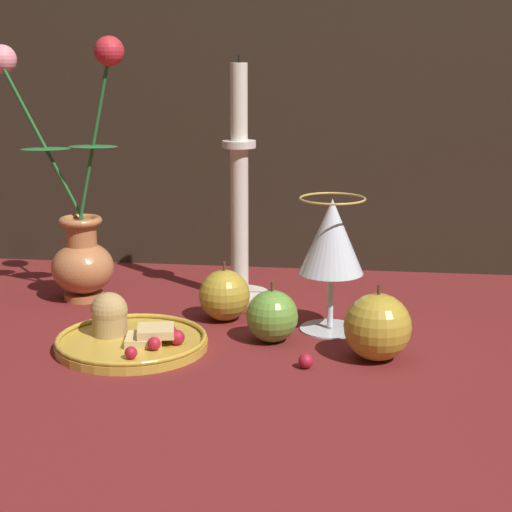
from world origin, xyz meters
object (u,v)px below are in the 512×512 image
(plate_with_pastries, at_px, (129,336))
(candlestick, at_px, (239,210))
(apple_beside_vase, at_px, (224,295))
(apple_near_glass, at_px, (378,327))
(vase, at_px, (78,230))
(wine_glass, at_px, (332,242))
(apple_at_table_edge, at_px, (272,316))

(plate_with_pastries, height_order, candlestick, candlestick)
(apple_beside_vase, xyz_separation_m, apple_near_glass, (0.20, -0.13, 0.01))
(plate_with_pastries, relative_size, apple_beside_vase, 2.31)
(vase, distance_m, candlestick, 0.24)
(apple_beside_vase, bearing_deg, apple_near_glass, -31.65)
(vase, height_order, apple_beside_vase, vase)
(wine_glass, bearing_deg, vase, 165.74)
(vase, xyz_separation_m, plate_with_pastries, (0.13, -0.19, -0.09))
(plate_with_pastries, relative_size, wine_glass, 1.07)
(apple_beside_vase, xyz_separation_m, apple_at_table_edge, (0.07, -0.08, -0.00))
(wine_glass, relative_size, apple_at_table_edge, 2.26)
(vase, height_order, plate_with_pastries, vase)
(vase, bearing_deg, candlestick, 7.53)
(vase, distance_m, apple_at_table_edge, 0.34)
(candlestick, bearing_deg, vase, -172.47)
(plate_with_pastries, xyz_separation_m, apple_near_glass, (0.30, -0.00, 0.03))
(vase, relative_size, apple_near_glass, 4.07)
(plate_with_pastries, distance_m, candlestick, 0.27)
(candlestick, height_order, apple_beside_vase, candlestick)
(vase, relative_size, plate_with_pastries, 2.00)
(plate_with_pastries, bearing_deg, candlestick, 64.76)
(apple_beside_vase, bearing_deg, vase, 162.53)
(vase, distance_m, apple_beside_vase, 0.25)
(vase, bearing_deg, wine_glass, -14.26)
(plate_with_pastries, xyz_separation_m, wine_glass, (0.24, 0.10, 0.10))
(plate_with_pastries, bearing_deg, wine_glass, 22.19)
(candlestick, bearing_deg, apple_near_glass, -48.93)
(candlestick, bearing_deg, apple_at_table_edge, -69.37)
(candlestick, bearing_deg, apple_beside_vase, -93.35)
(apple_beside_vase, relative_size, apple_at_table_edge, 1.05)
(apple_beside_vase, distance_m, apple_near_glass, 0.24)
(wine_glass, distance_m, apple_near_glass, 0.14)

